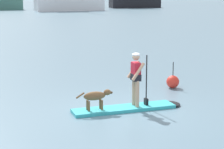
{
  "coord_description": "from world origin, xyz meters",
  "views": [
    {
      "loc": [
        -4.7,
        -11.32,
        3.64
      ],
      "look_at": [
        0.0,
        1.0,
        0.9
      ],
      "focal_mm": 68.05,
      "sensor_mm": 36.0,
      "label": 1
    }
  ],
  "objects_px": {
    "paddleboard": "(131,108)",
    "dog": "(96,96)",
    "marker_buoy": "(173,82)",
    "person_paddler": "(136,75)",
    "moored_boat_starboard": "(68,2)"
  },
  "relations": [
    {
      "from": "paddleboard",
      "to": "dog",
      "type": "relative_size",
      "value": 3.05
    },
    {
      "from": "paddleboard",
      "to": "marker_buoy",
      "type": "xyz_separation_m",
      "value": [
        2.53,
        2.0,
        0.19
      ]
    },
    {
      "from": "paddleboard",
      "to": "person_paddler",
      "type": "relative_size",
      "value": 2.12
    },
    {
      "from": "paddleboard",
      "to": "dog",
      "type": "xyz_separation_m",
      "value": [
        -1.09,
        0.03,
        0.45
      ]
    },
    {
      "from": "dog",
      "to": "paddleboard",
      "type": "bearing_deg",
      "value": -1.72
    },
    {
      "from": "person_paddler",
      "to": "marker_buoy",
      "type": "height_order",
      "value": "person_paddler"
    },
    {
      "from": "dog",
      "to": "moored_boat_starboard",
      "type": "distance_m",
      "value": 53.69
    },
    {
      "from": "moored_boat_starboard",
      "to": "marker_buoy",
      "type": "bearing_deg",
      "value": -100.87
    },
    {
      "from": "dog",
      "to": "moored_boat_starboard",
      "type": "height_order",
      "value": "moored_boat_starboard"
    },
    {
      "from": "dog",
      "to": "person_paddler",
      "type": "bearing_deg",
      "value": -1.72
    },
    {
      "from": "paddleboard",
      "to": "dog",
      "type": "height_order",
      "value": "dog"
    },
    {
      "from": "paddleboard",
      "to": "moored_boat_starboard",
      "type": "bearing_deg",
      "value": 76.87
    },
    {
      "from": "paddleboard",
      "to": "moored_boat_starboard",
      "type": "distance_m",
      "value": 53.47
    },
    {
      "from": "paddleboard",
      "to": "moored_boat_starboard",
      "type": "height_order",
      "value": "moored_boat_starboard"
    },
    {
      "from": "marker_buoy",
      "to": "dog",
      "type": "bearing_deg",
      "value": -151.47
    }
  ]
}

